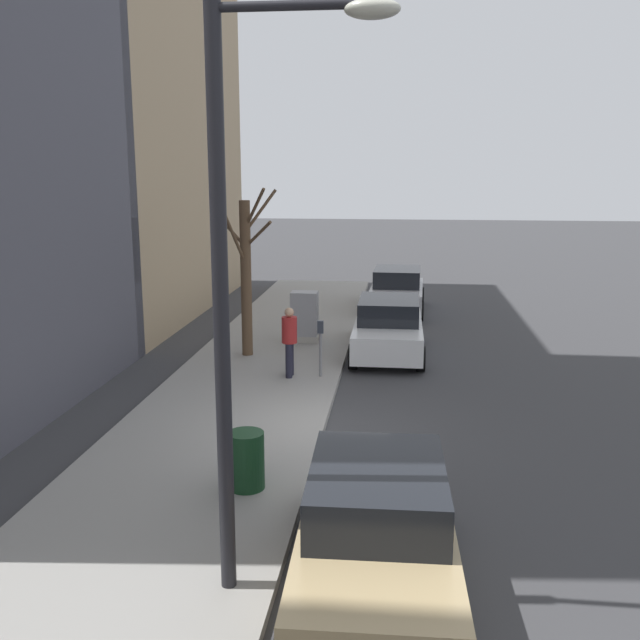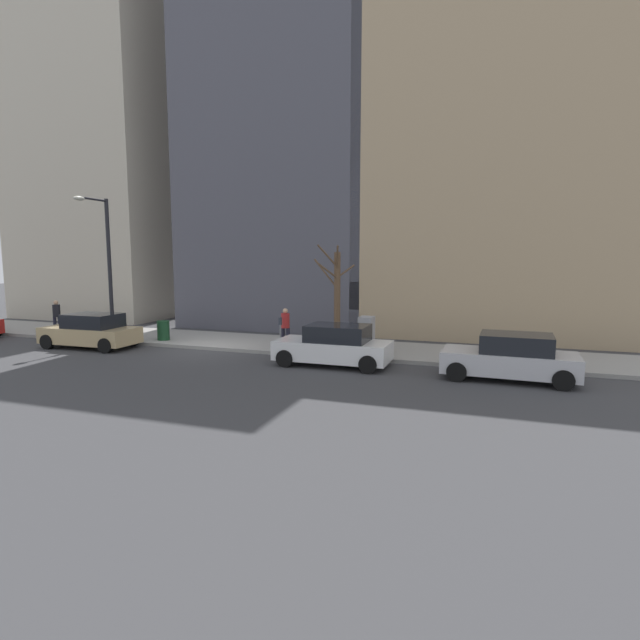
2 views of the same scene
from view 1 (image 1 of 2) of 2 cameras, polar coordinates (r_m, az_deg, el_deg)
ground_plane at (r=13.88m, az=0.36°, el=-9.00°), size 120.00×120.00×0.00m
sidewalk at (r=14.20m, az=-7.78°, el=-8.31°), size 4.00×36.00×0.15m
parked_car_silver at (r=25.45m, az=6.17°, el=2.33°), size 2.04×4.26×1.52m
parked_car_white at (r=19.48m, az=5.48°, el=-0.63°), size 1.92×4.20×1.52m
parked_car_tan at (r=8.87m, az=4.55°, el=-16.59°), size 2.01×4.24×1.52m
parking_meter at (r=16.76m, az=0.04°, el=-1.80°), size 0.14×0.10×1.35m
utility_box at (r=20.24m, az=-1.25°, el=0.23°), size 0.83×0.61×1.43m
streetlamp at (r=7.67m, az=-6.10°, el=4.76°), size 1.97×0.32×6.50m
bare_tree at (r=18.57m, az=-5.92°, el=3.77°), size 1.57×1.77×4.39m
trash_bin at (r=11.18m, az=-5.92°, el=-11.10°), size 0.56×0.56×0.90m
pedestrian_near_meter at (r=16.75m, az=-2.46°, el=-1.44°), size 0.36×0.40×1.66m
office_tower_left at (r=27.95m, az=-23.68°, el=20.84°), size 12.85×12.85×19.47m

